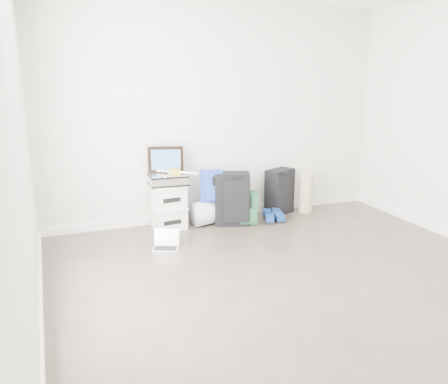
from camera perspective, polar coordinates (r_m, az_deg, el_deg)
name	(u,v)px	position (r m, az deg, el deg)	size (l,w,h in m)	color
ground	(318,298)	(4.28, 11.24, -12.39)	(5.00, 5.00, 0.00)	#372F28
room_envelope	(328,95)	(3.84, 12.39, 11.28)	(4.52, 5.02, 2.71)	silver
boxes_stack	(169,207)	(5.85, -6.63, -1.75)	(0.42, 0.35, 0.56)	silver
briefcase	(168,179)	(5.76, -6.73, 1.52)	(0.45, 0.33, 0.13)	#B2B2B7
painting	(166,160)	(5.81, -7.04, 3.90)	(0.42, 0.13, 0.32)	black
drone	(175,172)	(5.75, -5.93, 2.44)	(0.48, 0.48, 0.05)	gold
duffel_bag	(211,212)	(6.05, -1.60, -2.38)	(0.31, 0.31, 0.50)	gray
blue_backpack	(211,186)	(5.93, -1.52, 0.67)	(0.31, 0.26, 0.39)	#18459E
large_suitcase	(232,199)	(5.95, 1.00, -0.83)	(0.49, 0.39, 0.67)	black
green_backpack	(246,209)	(5.99, 2.62, -2.04)	(0.35, 0.30, 0.42)	#14371F
carry_on	(280,191)	(6.47, 6.73, 0.06)	(0.45, 0.39, 0.61)	black
shoes	(274,217)	(6.21, 6.06, -3.02)	(0.34, 0.32, 0.10)	black
rolled_rug	(306,192)	(6.59, 9.83, 0.02)	(0.19, 0.19, 0.57)	tan
laptop	(166,244)	(5.29, -6.99, -6.23)	(0.34, 0.30, 0.20)	silver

